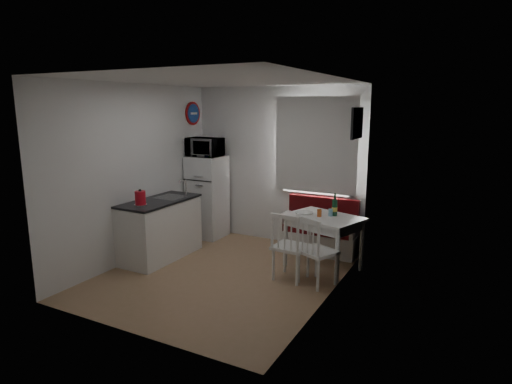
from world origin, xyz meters
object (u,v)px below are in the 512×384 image
Objects in this scene: dining_table at (324,222)px; chair_right at (315,244)px; wine_bottle at (335,205)px; microwave at (205,147)px; chair_left at (288,240)px; kettle at (140,198)px; fridge at (207,197)px; bench at (320,234)px; kitchen_counter at (161,228)px.

dining_table is 2.11× the size of chair_right.
dining_table is at bearing -140.20° from wine_bottle.
chair_left is at bearing -29.01° from microwave.
chair_left reaches higher than dining_table.
microwave reaches higher than kettle.
dining_table is 2.37m from fridge.
chair_right is 2.71m from fridge.
wine_bottle is (0.37, 0.76, 0.35)m from chair_left.
chair_left reaches higher than bench.
bench is 1.38m from chair_right.
kitchen_counter is 1.65m from microwave.
microwave is 1.74m from kettle.
chair_left is 2.57m from microwave.
kitchen_counter is at bearing -161.55° from wine_bottle.
chair_left is 0.37m from chair_right.
wine_bottle is (2.43, -0.43, 0.21)m from fridge.
chair_left is at bearing -92.72° from dining_table.
kettle is (0.05, -0.45, 0.56)m from kitchen_counter.
kitchen_counter reaches higher than wine_bottle.
fridge is 2.48m from wine_bottle.
chair_left is 0.35× the size of fridge.
wine_bottle is (0.00, 0.76, 0.36)m from chair_right.
dining_table is 0.72m from chair_left.
chair_right is 0.98× the size of microwave.
chair_left is 0.92m from wine_bottle.
fridge is 2.49× the size of microwave.
chair_right reaches higher than bench.
kettle reaches higher than dining_table.
chair_right is (0.39, -1.30, 0.28)m from bench.
microwave is at bearing -173.78° from dining_table.
fridge reaches higher than chair_right.
chair_right is 0.84m from wine_bottle.
kettle is at bearing -162.03° from chair_left.
kitchen_counter is 2.08m from chair_left.
wine_bottle is at bearing 114.48° from chair_right.
kettle is at bearing -134.96° from dining_table.
bench reaches higher than dining_table.
microwave reaches higher than dining_table.
kettle reaches higher than bench.
dining_table is at bearing 17.11° from kitchen_counter.
wine_bottle is at bearing 57.69° from dining_table.
kitchen_counter is at bearing -90.94° from microwave.
kitchen_counter is at bearing -146.73° from bench.
chair_left is (2.08, 0.05, 0.11)m from kitchen_counter.
chair_right is (2.45, 0.05, 0.11)m from kitchen_counter.
kettle reaches higher than wine_bottle.
wine_bottle is (2.45, 0.82, 0.47)m from kitchen_counter.
microwave is at bearing -90.00° from fridge.
kitchen_counter is at bearing -154.28° from chair_right.
kitchen_counter is at bearing -174.55° from chair_left.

